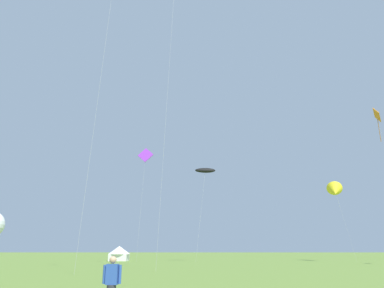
{
  "coord_description": "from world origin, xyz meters",
  "views": [
    {
      "loc": [
        0.46,
        -5.99,
        1.95
      ],
      "look_at": [
        0.0,
        32.0,
        13.1
      ],
      "focal_mm": 33.45,
      "sensor_mm": 36.0,
      "label": 1
    }
  ],
  "objects_px": {
    "kite_yellow_delta": "(335,191)",
    "festival_tent_center": "(119,253)",
    "kite_purple_diamond": "(145,156)",
    "person_spectator": "(111,287)",
    "kite_black_parafoil": "(205,170)",
    "kite_orange_diamond": "(377,118)"
  },
  "relations": [
    {
      "from": "person_spectator",
      "to": "festival_tent_center",
      "type": "height_order",
      "value": "festival_tent_center"
    },
    {
      "from": "kite_orange_diamond",
      "to": "person_spectator",
      "type": "height_order",
      "value": "kite_orange_diamond"
    },
    {
      "from": "kite_black_parafoil",
      "to": "festival_tent_center",
      "type": "distance_m",
      "value": 19.85
    },
    {
      "from": "kite_black_parafoil",
      "to": "kite_orange_diamond",
      "type": "height_order",
      "value": "kite_orange_diamond"
    },
    {
      "from": "festival_tent_center",
      "to": "kite_orange_diamond",
      "type": "bearing_deg",
      "value": -16.65
    },
    {
      "from": "kite_yellow_delta",
      "to": "kite_purple_diamond",
      "type": "bearing_deg",
      "value": 179.63
    },
    {
      "from": "kite_orange_diamond",
      "to": "festival_tent_center",
      "type": "height_order",
      "value": "kite_orange_diamond"
    },
    {
      "from": "kite_yellow_delta",
      "to": "person_spectator",
      "type": "xyz_separation_m",
      "value": [
        -25.86,
        -48.35,
        -10.39
      ]
    },
    {
      "from": "kite_yellow_delta",
      "to": "person_spectator",
      "type": "relative_size",
      "value": 7.47
    },
    {
      "from": "festival_tent_center",
      "to": "kite_purple_diamond",
      "type": "bearing_deg",
      "value": -23.94
    },
    {
      "from": "kite_black_parafoil",
      "to": "person_spectator",
      "type": "bearing_deg",
      "value": -95.07
    },
    {
      "from": "kite_yellow_delta",
      "to": "festival_tent_center",
      "type": "distance_m",
      "value": 37.53
    },
    {
      "from": "kite_black_parafoil",
      "to": "festival_tent_center",
      "type": "bearing_deg",
      "value": 163.17
    },
    {
      "from": "kite_orange_diamond",
      "to": "festival_tent_center",
      "type": "relative_size",
      "value": 6.08
    },
    {
      "from": "kite_purple_diamond",
      "to": "person_spectator",
      "type": "distance_m",
      "value": 51.72
    },
    {
      "from": "kite_orange_diamond",
      "to": "person_spectator",
      "type": "relative_size",
      "value": 12.84
    },
    {
      "from": "kite_orange_diamond",
      "to": "kite_purple_diamond",
      "type": "bearing_deg",
      "value": 164.21
    },
    {
      "from": "kite_yellow_delta",
      "to": "festival_tent_center",
      "type": "xyz_separation_m",
      "value": [
        -36.14,
        2.0,
        -9.92
      ]
    },
    {
      "from": "kite_orange_diamond",
      "to": "kite_black_parafoil",
      "type": "bearing_deg",
      "value": 163.44
    },
    {
      "from": "kite_black_parafoil",
      "to": "kite_orange_diamond",
      "type": "relative_size",
      "value": 0.67
    },
    {
      "from": "kite_yellow_delta",
      "to": "person_spectator",
      "type": "bearing_deg",
      "value": -118.14
    },
    {
      "from": "kite_purple_diamond",
      "to": "kite_orange_diamond",
      "type": "height_order",
      "value": "kite_orange_diamond"
    }
  ]
}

